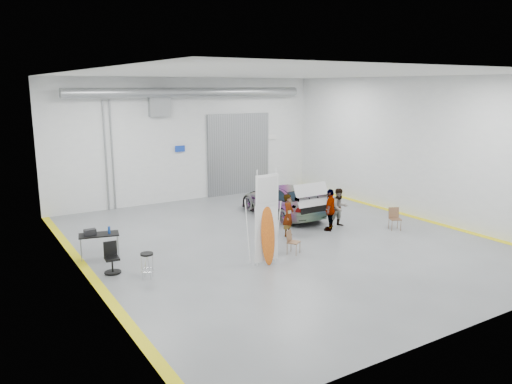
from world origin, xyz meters
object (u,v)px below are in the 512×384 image
folding_chair_near (293,247)px  office_chair (111,260)px  work_table (97,234)px  folding_chair_far (395,223)px  person_a (288,215)px  sedan_car (282,200)px  shop_stool (147,266)px  person_b (339,207)px  person_c (330,210)px  surfboard_display (267,227)px

folding_chair_near → office_chair: size_ratio=0.85×
office_chair → work_table: bearing=95.4°
folding_chair_near → work_table: work_table is taller
folding_chair_far → person_a: bearing=-174.2°
sedan_car → shop_stool: bearing=28.0°
person_a → person_b: 2.51m
office_chair → folding_chair_near: bearing=-9.5°
person_a → person_b: person_a is taller
person_c → work_table: size_ratio=1.21×
folding_chair_far → person_b: bearing=161.4°
surfboard_display → folding_chair_far: 6.54m
surfboard_display → office_chair: size_ratio=3.27×
shop_stool → person_a: bearing=12.4°
person_c → folding_chair_near: 3.32m
sedan_car → surfboard_display: size_ratio=1.52×
sedan_car → work_table: 8.49m
person_a → person_c: size_ratio=0.97×
person_a → shop_stool: 6.20m
shop_stool → work_table: (-0.78, 2.63, 0.41)m
person_a → person_c: 1.84m
person_b → work_table: person_b is taller
folding_chair_far → office_chair: bearing=-159.7°
folding_chair_far → office_chair: size_ratio=0.93×
surfboard_display → folding_chair_far: (6.44, 0.63, -0.98)m
folding_chair_near → folding_chair_far: folding_chair_far is taller
person_b → office_chair: 9.34m
sedan_car → person_a: size_ratio=2.91×
person_b → person_c: (-0.70, -0.25, 0.05)m
folding_chair_near → work_table: size_ratio=0.58×
person_b → surfboard_display: surfboard_display is taller
person_a → office_chair: (-6.81, -0.32, -0.40)m
person_b → work_table: bearing=178.3°
sedan_car → person_a: 3.08m
surfboard_display → sedan_car: bearing=48.7°
person_b → surfboard_display: 5.38m
folding_chair_far → sedan_car: bearing=147.4°
sedan_car → folding_chair_near: bearing=60.0°
person_b → sedan_car: bearing=116.0°
person_b → shop_stool: bearing=-165.0°
sedan_car → folding_chair_near: sedan_car is taller
person_a → folding_chair_far: (4.05, -1.56, -0.54)m
sedan_car → folding_chair_far: size_ratio=5.39×
person_a → surfboard_display: (-2.38, -2.19, 0.44)m
sedan_car → office_chair: sedan_car is taller
folding_chair_far → shop_stool: folding_chair_far is taller
shop_stool → office_chair: 1.27m
person_a → folding_chair_far: size_ratio=1.85×
sedan_car → work_table: (-8.38, -1.36, 0.12)m
office_chair → sedan_car: bearing=24.6°
folding_chair_near → surfboard_display: bearing=165.1°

